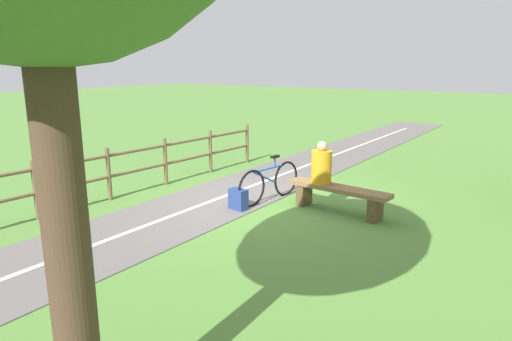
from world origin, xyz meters
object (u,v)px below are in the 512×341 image
person_seated (321,166)px  backpack (239,200)px  bicycle (270,182)px  bench (338,194)px

person_seated → backpack: person_seated is taller
person_seated → bicycle: 1.14m
person_seated → bicycle: bearing=13.3°
bicycle → backpack: 0.83m
bench → person_seated: 0.61m
person_seated → bicycle: person_seated is taller
bicycle → backpack: bearing=-4.7°
person_seated → backpack: bearing=42.8°
bench → person_seated: size_ratio=2.51×
bench → bicycle: size_ratio=1.14×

